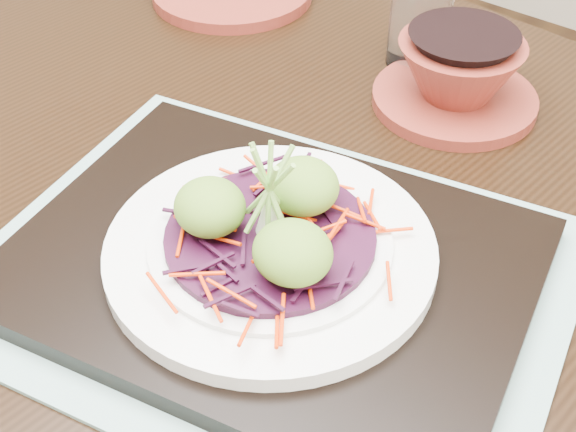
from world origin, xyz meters
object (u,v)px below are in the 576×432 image
Objects in this scene: dining_table at (280,324)px; serving_tray at (271,265)px; white_plate at (270,249)px; terracotta_bowl_set at (458,78)px; water_glass at (420,24)px.

serving_tray reaches higher than dining_table.
terracotta_bowl_set is at bearing 91.95° from white_plate.
terracotta_bowl_set is at bearing 80.07° from serving_tray.
white_plate is (0.03, -0.04, 0.13)m from dining_table.
terracotta_bowl_set is at bearing -32.24° from water_glass.
dining_table is 0.33m from water_glass.
white_plate is 0.28m from terracotta_bowl_set.
water_glass is at bearing 91.64° from serving_tray.
serving_tray is 4.20× the size of water_glass.
white_plate is at bearing -76.49° from water_glass.
dining_table is 0.13m from serving_tray.
water_glass is 0.44× the size of terracotta_bowl_set.
terracotta_bowl_set is (0.02, 0.24, 0.14)m from dining_table.
serving_tray is (0.03, -0.04, 0.12)m from dining_table.
serving_tray is at bearing 0.00° from white_plate.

